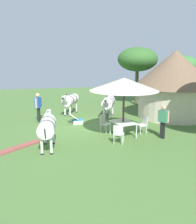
{
  "coord_description": "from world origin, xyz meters",
  "views": [
    {
      "loc": [
        12.56,
        -1.95,
        3.81
      ],
      "look_at": [
        0.67,
        0.54,
        1.0
      ],
      "focal_mm": 37.64,
      "sensor_mm": 36.0,
      "label": 1
    }
  ],
  "objects_px": {
    "acacia_tree_far_lawn": "(182,66)",
    "zebra_by_umbrella": "(70,100)",
    "patio_chair_near_hut": "(143,124)",
    "striped_lounge_chair": "(76,119)",
    "zebra_nearest_camera": "(47,126)",
    "thatched_hut": "(174,81)",
    "patio_dining_table": "(123,123)",
    "patio_chair_east_end": "(104,122)",
    "zebra_toward_hut": "(108,103)",
    "patio_chair_near_lawn": "(119,133)",
    "acacia_tree_right_background": "(138,60)",
    "guest_beside_umbrella": "(163,119)",
    "standing_watcher": "(38,105)",
    "shade_umbrella": "(124,84)"
  },
  "relations": [
    {
      "from": "guest_beside_umbrella",
      "to": "zebra_toward_hut",
      "type": "xyz_separation_m",
      "value": [
        -4.54,
        -1.54,
        0.0
      ]
    },
    {
      "from": "patio_chair_near_hut",
      "to": "thatched_hut",
      "type": "bearing_deg",
      "value": -58.64
    },
    {
      "from": "patio_dining_table",
      "to": "patio_chair_east_end",
      "type": "relative_size",
      "value": 1.6
    },
    {
      "from": "patio_chair_near_lawn",
      "to": "zebra_nearest_camera",
      "type": "height_order",
      "value": "zebra_nearest_camera"
    },
    {
      "from": "acacia_tree_right_background",
      "to": "acacia_tree_far_lawn",
      "type": "bearing_deg",
      "value": 77.43
    },
    {
      "from": "patio_dining_table",
      "to": "zebra_toward_hut",
      "type": "xyz_separation_m",
      "value": [
        -3.84,
        0.23,
        0.33
      ]
    },
    {
      "from": "zebra_nearest_camera",
      "to": "thatched_hut",
      "type": "bearing_deg",
      "value": 31.82
    },
    {
      "from": "patio_dining_table",
      "to": "thatched_hut",
      "type": "bearing_deg",
      "value": 125.69
    },
    {
      "from": "thatched_hut",
      "to": "patio_dining_table",
      "type": "distance_m",
      "value": 5.71
    },
    {
      "from": "acacia_tree_far_lawn",
      "to": "zebra_by_umbrella",
      "type": "bearing_deg",
      "value": -80.03
    },
    {
      "from": "patio_dining_table",
      "to": "zebra_toward_hut",
      "type": "relative_size",
      "value": 0.67
    },
    {
      "from": "standing_watcher",
      "to": "zebra_nearest_camera",
      "type": "distance_m",
      "value": 4.54
    },
    {
      "from": "patio_chair_near_hut",
      "to": "zebra_toward_hut",
      "type": "relative_size",
      "value": 0.42
    },
    {
      "from": "striped_lounge_chair",
      "to": "zebra_nearest_camera",
      "type": "distance_m",
      "value": 4.06
    },
    {
      "from": "patio_chair_near_lawn",
      "to": "standing_watcher",
      "type": "height_order",
      "value": "standing_watcher"
    },
    {
      "from": "guest_beside_umbrella",
      "to": "striped_lounge_chair",
      "type": "xyz_separation_m",
      "value": [
        -3.44,
        -3.79,
        -0.72
      ]
    },
    {
      "from": "patio_chair_east_end",
      "to": "zebra_toward_hut",
      "type": "relative_size",
      "value": 0.42
    },
    {
      "from": "patio_dining_table",
      "to": "acacia_tree_far_lawn",
      "type": "xyz_separation_m",
      "value": [
        -6.8,
        7.08,
        2.55
      ]
    },
    {
      "from": "guest_beside_umbrella",
      "to": "thatched_hut",
      "type": "bearing_deg",
      "value": -66.16
    },
    {
      "from": "shade_umbrella",
      "to": "zebra_toward_hut",
      "type": "bearing_deg",
      "value": 176.56
    },
    {
      "from": "patio_chair_east_end",
      "to": "zebra_nearest_camera",
      "type": "bearing_deg",
      "value": -8.5
    },
    {
      "from": "standing_watcher",
      "to": "acacia_tree_far_lawn",
      "type": "distance_m",
      "value": 11.9
    },
    {
      "from": "thatched_hut",
      "to": "patio_chair_near_lawn",
      "type": "distance_m",
      "value": 6.76
    },
    {
      "from": "zebra_nearest_camera",
      "to": "zebra_toward_hut",
      "type": "distance_m",
      "value": 6.12
    },
    {
      "from": "zebra_nearest_camera",
      "to": "acacia_tree_right_background",
      "type": "relative_size",
      "value": 0.49
    },
    {
      "from": "shade_umbrella",
      "to": "patio_dining_table",
      "type": "distance_m",
      "value": 1.93
    },
    {
      "from": "thatched_hut",
      "to": "patio_dining_table",
      "type": "bearing_deg",
      "value": -54.31
    },
    {
      "from": "standing_watcher",
      "to": "acacia_tree_far_lawn",
      "type": "relative_size",
      "value": 0.44
    },
    {
      "from": "shade_umbrella",
      "to": "patio_dining_table",
      "type": "relative_size",
      "value": 2.31
    },
    {
      "from": "patio_dining_table",
      "to": "patio_chair_near_hut",
      "type": "distance_m",
      "value": 1.17
    },
    {
      "from": "acacia_tree_far_lawn",
      "to": "patio_chair_near_hut",
      "type": "bearing_deg",
      "value": -42.04
    },
    {
      "from": "shade_umbrella",
      "to": "striped_lounge_chair",
      "type": "xyz_separation_m",
      "value": [
        -2.74,
        -2.02,
        -2.33
      ]
    },
    {
      "from": "patio_chair_east_end",
      "to": "acacia_tree_far_lawn",
      "type": "relative_size",
      "value": 0.22
    },
    {
      "from": "guest_beside_umbrella",
      "to": "acacia_tree_right_background",
      "type": "bearing_deg",
      "value": -44.03
    },
    {
      "from": "patio_chair_near_hut",
      "to": "striped_lounge_chair",
      "type": "bearing_deg",
      "value": 40.68
    },
    {
      "from": "patio_chair_east_end",
      "to": "patio_chair_near_hut",
      "type": "bearing_deg",
      "value": 120.29
    },
    {
      "from": "striped_lounge_chair",
      "to": "standing_watcher",
      "type": "bearing_deg",
      "value": -120.84
    },
    {
      "from": "patio_chair_near_hut",
      "to": "patio_chair_east_end",
      "type": "distance_m",
      "value": 2.0
    },
    {
      "from": "patio_chair_near_lawn",
      "to": "acacia_tree_far_lawn",
      "type": "height_order",
      "value": "acacia_tree_far_lawn"
    },
    {
      "from": "patio_chair_east_end",
      "to": "acacia_tree_right_background",
      "type": "height_order",
      "value": "acacia_tree_right_background"
    },
    {
      "from": "patio_chair_east_end",
      "to": "striped_lounge_chair",
      "type": "height_order",
      "value": "patio_chair_east_end"
    },
    {
      "from": "patio_dining_table",
      "to": "patio_chair_near_hut",
      "type": "relative_size",
      "value": 1.6
    },
    {
      "from": "thatched_hut",
      "to": "standing_watcher",
      "type": "relative_size",
      "value": 3.0
    },
    {
      "from": "zebra_by_umbrella",
      "to": "guest_beside_umbrella",
      "type": "bearing_deg",
      "value": 150.0
    },
    {
      "from": "striped_lounge_chair",
      "to": "zebra_toward_hut",
      "type": "bearing_deg",
      "value": 107.22
    },
    {
      "from": "patio_chair_east_end",
      "to": "acacia_tree_right_background",
      "type": "distance_m",
      "value": 8.57
    },
    {
      "from": "striped_lounge_chair",
      "to": "zebra_nearest_camera",
      "type": "relative_size",
      "value": 0.38
    },
    {
      "from": "shade_umbrella",
      "to": "patio_chair_near_lawn",
      "type": "xyz_separation_m",
      "value": [
        1.03,
        -0.54,
        -2.07
      ]
    },
    {
      "from": "shade_umbrella",
      "to": "standing_watcher",
      "type": "xyz_separation_m",
      "value": [
        -3.61,
        -4.18,
        -1.53
      ]
    },
    {
      "from": "zebra_nearest_camera",
      "to": "acacia_tree_right_background",
      "type": "bearing_deg",
      "value": 54.59
    }
  ]
}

